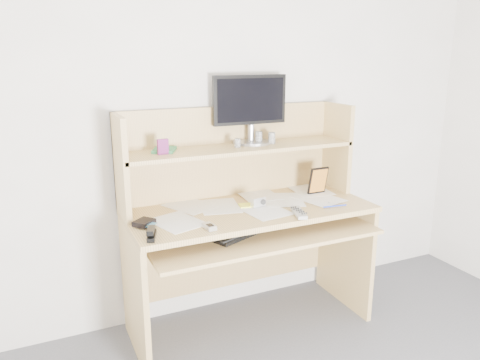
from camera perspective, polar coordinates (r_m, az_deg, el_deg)
name	(u,v)px	position (r m, az deg, el deg)	size (l,w,h in m)	color
back_wall	(228,114)	(2.85, -1.50, 8.04)	(3.60, 0.04, 2.50)	silver
desk	(244,213)	(2.76, 0.53, -4.04)	(1.40, 0.70, 1.30)	tan
paper_clutter	(250,207)	(2.68, 1.26, -3.37)	(1.32, 0.54, 0.01)	white
keyboard	(243,230)	(2.59, 0.42, -6.08)	(0.46, 0.31, 0.03)	black
tv_remote	(299,213)	(2.57, 7.17, -3.96)	(0.05, 0.18, 0.02)	#A6A6A1
flip_phone	(209,226)	(2.36, -3.78, -5.59)	(0.05, 0.09, 0.02)	#B7B7B9
stapler	(152,233)	(2.28, -10.73, -6.32)	(0.04, 0.14, 0.04)	black
wallet	(144,223)	(2.45, -11.62, -5.11)	(0.10, 0.08, 0.03)	black
sticky_note_pad	(246,206)	(2.70, 0.73, -3.14)	(0.08, 0.08, 0.01)	yellow
digital_camera	(258,202)	(2.68, 2.22, -2.66)	(0.09, 0.03, 0.05)	silver
game_case	(318,180)	(2.94, 9.49, -0.06)	(0.12, 0.01, 0.17)	black
blue_pen	(335,206)	(2.73, 11.50, -3.13)	(0.01, 0.01, 0.14)	#1A36C4
card_box	(163,147)	(2.53, -9.39, 4.02)	(0.06, 0.02, 0.08)	maroon
shelf_book	(164,150)	(2.62, -9.21, 3.66)	(0.11, 0.16, 0.02)	#388D51
chip_stack_a	(237,143)	(2.70, -0.32, 4.53)	(0.04, 0.04, 0.05)	black
chip_stack_b	(272,138)	(2.81, 3.90, 5.13)	(0.04, 0.04, 0.07)	white
chip_stack_c	(272,138)	(2.86, 3.88, 5.13)	(0.04, 0.04, 0.05)	black
chip_stack_d	(259,138)	(2.81, 2.30, 5.20)	(0.04, 0.04, 0.07)	silver
monitor	(250,107)	(2.81, 1.25, 8.88)	(0.47, 0.23, 0.40)	#A3A2A7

